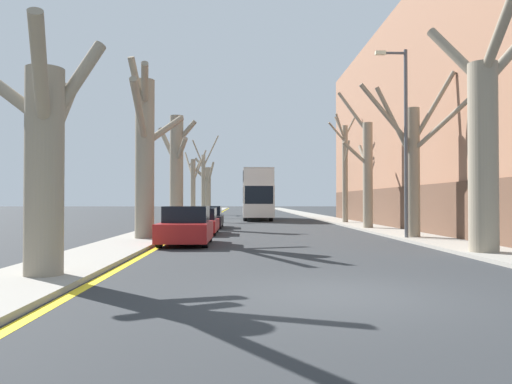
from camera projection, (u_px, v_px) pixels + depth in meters
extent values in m
plane|color=#2B2D30|center=(339.00, 295.00, 8.95)|extent=(300.00, 300.00, 0.00)
cube|color=gray|center=(204.00, 215.00, 58.75)|extent=(2.35, 120.00, 0.12)
cube|color=gray|center=(309.00, 215.00, 59.09)|extent=(2.35, 120.00, 0.12)
cube|color=#93664C|center=(463.00, 124.00, 31.76)|extent=(10.00, 32.96, 13.18)
cube|color=brown|center=(385.00, 208.00, 31.52)|extent=(0.12, 32.31, 2.50)
cube|color=yellow|center=(216.00, 215.00, 58.78)|extent=(0.24, 120.00, 0.01)
cylinder|color=gray|center=(44.00, 174.00, 10.60)|extent=(0.80, 0.80, 4.52)
cylinder|color=gray|center=(40.00, 77.00, 9.68)|extent=(0.90, 2.18, 2.06)
cylinder|color=gray|center=(60.00, 118.00, 11.70)|extent=(0.46, 2.37, 2.12)
cylinder|color=gray|center=(55.00, 105.00, 11.36)|extent=(0.43, 1.67, 1.35)
cylinder|color=gray|center=(74.00, 86.00, 10.99)|extent=(1.34, 1.05, 2.17)
cylinder|color=gray|center=(7.00, 92.00, 11.03)|extent=(2.25, 1.17, 1.63)
cylinder|color=gray|center=(145.00, 160.00, 21.14)|extent=(0.80, 0.80, 6.85)
cylinder|color=gray|center=(139.00, 112.00, 19.60)|extent=(0.46, 3.31, 2.11)
cylinder|color=gray|center=(138.00, 90.00, 20.59)|extent=(0.68, 1.52, 2.50)
cylinder|color=gray|center=(164.00, 130.00, 22.22)|extent=(1.60, 2.35, 1.68)
cylinder|color=gray|center=(145.00, 86.00, 20.25)|extent=(0.66, 2.11, 1.56)
cylinder|color=gray|center=(177.00, 172.00, 31.30)|extent=(0.84, 0.84, 7.06)
cylinder|color=gray|center=(181.00, 151.00, 30.70)|extent=(1.06, 1.60, 1.61)
cylinder|color=gray|center=(186.00, 132.00, 31.28)|extent=(1.44, 0.50, 1.58)
cylinder|color=gray|center=(168.00, 146.00, 32.01)|extent=(1.62, 1.75, 2.62)
cylinder|color=gray|center=(193.00, 190.00, 41.24)|extent=(0.40, 0.40, 5.15)
cylinder|color=gray|center=(197.00, 167.00, 41.82)|extent=(0.71, 1.24, 1.55)
cylinder|color=gray|center=(189.00, 166.00, 42.47)|extent=(1.09, 2.56, 2.51)
cylinder|color=gray|center=(200.00, 166.00, 41.78)|extent=(1.17, 1.16, 2.83)
cylinder|color=gray|center=(203.00, 186.00, 50.81)|extent=(0.40, 0.40, 6.40)
cylinder|color=gray|center=(198.00, 153.00, 50.48)|extent=(1.21, 0.94, 2.68)
cylinder|color=gray|center=(211.00, 151.00, 50.66)|extent=(1.70, 0.63, 3.25)
cylinder|color=gray|center=(204.00, 171.00, 50.03)|extent=(0.38, 1.75, 2.26)
cylinder|color=gray|center=(208.00, 191.00, 61.14)|extent=(0.74, 0.74, 5.82)
cylinder|color=gray|center=(211.00, 174.00, 60.18)|extent=(1.10, 2.29, 2.76)
cylinder|color=gray|center=(203.00, 175.00, 60.69)|extent=(1.47, 1.22, 1.20)
cylinder|color=gray|center=(202.00, 166.00, 61.67)|extent=(1.88, 1.32, 2.14)
cylinder|color=gray|center=(199.00, 173.00, 60.68)|extent=(2.42, 1.25, 2.39)
cylinder|color=gray|center=(483.00, 159.00, 15.43)|extent=(0.88, 0.88, 5.98)
cylinder|color=gray|center=(501.00, 28.00, 14.23)|extent=(0.43, 2.74, 2.47)
cylinder|color=gray|center=(505.00, 60.00, 15.52)|extent=(1.68, 0.35, 1.83)
cylinder|color=gray|center=(456.00, 56.00, 16.07)|extent=(1.54, 1.59, 2.20)
cylinder|color=gray|center=(413.00, 174.00, 21.93)|extent=(0.56, 0.56, 5.80)
cylinder|color=gray|center=(444.00, 122.00, 20.72)|extent=(1.97, 2.75, 2.29)
cylinder|color=gray|center=(433.00, 108.00, 21.56)|extent=(1.71, 1.15, 3.02)
cylinder|color=gray|center=(387.00, 117.00, 21.73)|extent=(2.60, 0.65, 2.85)
cylinder|color=gray|center=(395.00, 124.00, 21.80)|extent=(1.89, 0.51, 3.28)
cylinder|color=gray|center=(368.00, 176.00, 29.46)|extent=(0.57, 0.57, 6.33)
cylinder|color=gray|center=(364.00, 157.00, 30.25)|extent=(0.31, 1.71, 1.66)
cylinder|color=gray|center=(356.00, 154.00, 29.42)|extent=(1.61, 0.30, 1.47)
cylinder|color=gray|center=(353.00, 113.00, 30.12)|extent=(1.72, 1.49, 2.73)
cylinder|color=gray|center=(345.00, 175.00, 37.14)|extent=(0.41, 0.41, 7.33)
cylinder|color=gray|center=(351.00, 126.00, 37.61)|extent=(1.19, 0.95, 1.88)
cylinder|color=gray|center=(337.00, 132.00, 36.98)|extent=(1.42, 0.58, 1.48)
cylinder|color=gray|center=(341.00, 128.00, 36.71)|extent=(1.03, 1.16, 2.02)
cylinder|color=gray|center=(347.00, 152.00, 36.35)|extent=(0.20, 1.74, 1.54)
cylinder|color=gray|center=(340.00, 128.00, 37.83)|extent=(0.68, 1.42, 2.00)
cube|color=silver|center=(257.00, 201.00, 45.57)|extent=(2.53, 11.59, 2.64)
cube|color=silver|center=(257.00, 180.00, 45.61)|extent=(2.48, 11.36, 1.30)
cube|color=#B8B1A9|center=(257.00, 172.00, 45.62)|extent=(2.48, 11.36, 0.12)
cube|color=black|center=(257.00, 196.00, 45.58)|extent=(2.56, 10.20, 1.37)
cube|color=black|center=(257.00, 179.00, 45.61)|extent=(2.56, 10.20, 0.99)
cube|color=black|center=(259.00, 195.00, 39.81)|extent=(2.27, 0.06, 1.44)
cylinder|color=black|center=(245.00, 215.00, 42.05)|extent=(0.30, 1.05, 1.05)
cylinder|color=black|center=(271.00, 215.00, 42.11)|extent=(0.30, 1.05, 1.05)
cylinder|color=black|center=(245.00, 213.00, 48.76)|extent=(0.30, 1.05, 1.05)
cylinder|color=black|center=(267.00, 213.00, 48.83)|extent=(0.30, 1.05, 1.05)
cube|color=maroon|center=(186.00, 231.00, 19.22)|extent=(1.88, 3.97, 0.69)
cube|color=black|center=(187.00, 214.00, 19.47)|extent=(1.65, 2.06, 0.62)
cylinder|color=black|center=(159.00, 239.00, 18.01)|extent=(0.20, 0.63, 0.63)
cylinder|color=black|center=(205.00, 239.00, 18.05)|extent=(0.20, 0.63, 0.63)
cylinder|color=black|center=(169.00, 235.00, 20.39)|extent=(0.20, 0.63, 0.63)
cylinder|color=black|center=(209.00, 234.00, 20.43)|extent=(0.20, 0.63, 0.63)
cube|color=maroon|center=(200.00, 225.00, 25.51)|extent=(1.81, 4.36, 0.55)
cube|color=black|center=(200.00, 214.00, 25.78)|extent=(1.59, 2.27, 0.60)
cylinder|color=black|center=(181.00, 229.00, 24.17)|extent=(0.20, 0.68, 0.68)
cylinder|color=black|center=(214.00, 229.00, 24.22)|extent=(0.20, 0.68, 0.68)
cylinder|color=black|center=(187.00, 226.00, 26.79)|extent=(0.20, 0.68, 0.68)
cylinder|color=black|center=(217.00, 226.00, 26.83)|extent=(0.20, 0.68, 0.68)
cube|color=black|center=(208.00, 220.00, 31.48)|extent=(1.86, 4.43, 0.60)
cube|color=black|center=(208.00, 211.00, 31.76)|extent=(1.64, 2.30, 0.59)
cylinder|color=black|center=(193.00, 224.00, 30.13)|extent=(0.20, 0.63, 0.63)
cylinder|color=black|center=(220.00, 224.00, 30.18)|extent=(0.20, 0.63, 0.63)
cylinder|color=black|center=(197.00, 222.00, 32.79)|extent=(0.20, 0.63, 0.63)
cylinder|color=black|center=(222.00, 222.00, 32.83)|extent=(0.20, 0.63, 0.63)
cylinder|color=#4C4F54|center=(406.00, 145.00, 21.54)|extent=(0.16, 0.16, 8.26)
cylinder|color=#4C4F54|center=(393.00, 53.00, 21.60)|extent=(1.10, 0.11, 0.11)
cube|color=beige|center=(380.00, 53.00, 21.58)|extent=(0.44, 0.20, 0.16)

